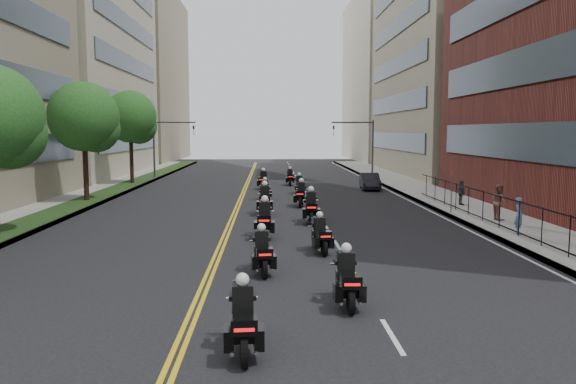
% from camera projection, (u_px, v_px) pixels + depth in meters
% --- Properties ---
extents(ground, '(160.00, 160.00, 0.00)m').
position_uv_depth(ground, '(249.00, 338.00, 12.43)').
color(ground, black).
rests_on(ground, ground).
extents(sidewalk_right, '(4.00, 90.00, 0.15)m').
position_uv_depth(sidewalk_right, '(441.00, 198.00, 37.67)').
color(sidewalk_right, gray).
rests_on(sidewalk_right, ground).
extents(sidewalk_left, '(4.00, 90.00, 0.15)m').
position_uv_depth(sidewalk_left, '(80.00, 200.00, 36.85)').
color(sidewalk_left, gray).
rests_on(sidewalk_left, ground).
extents(grass_strip, '(2.00, 90.00, 0.04)m').
position_uv_depth(grass_strip, '(92.00, 198.00, 36.87)').
color(grass_strip, '#1C3212').
rests_on(grass_strip, sidewalk_left).
extents(building_right_tan, '(15.11, 28.00, 30.00)m').
position_uv_depth(building_right_tan, '(467.00, 32.00, 59.23)').
color(building_right_tan, gray).
rests_on(building_right_tan, ground).
extents(building_right_far, '(15.00, 28.00, 26.00)m').
position_uv_depth(building_right_far, '(401.00, 78.00, 89.25)').
color(building_right_far, '#AFA98D').
rests_on(building_right_far, ground).
extents(building_left_mid, '(16.11, 28.00, 34.00)m').
position_uv_depth(building_left_mid, '(50.00, 9.00, 57.53)').
color(building_left_mid, '#AFA98D').
rests_on(building_left_mid, ground).
extents(building_left_far, '(16.00, 28.00, 26.00)m').
position_uv_depth(building_left_far, '(125.00, 77.00, 87.77)').
color(building_left_far, gray).
rests_on(building_left_far, ground).
extents(iron_fence, '(0.05, 28.00, 1.50)m').
position_uv_depth(iron_fence, '(509.00, 215.00, 24.63)').
color(iron_fence, black).
rests_on(iron_fence, sidewalk_right).
extents(street_trees, '(4.40, 38.40, 7.98)m').
position_uv_depth(street_trees, '(54.00, 120.00, 29.98)').
color(street_trees, '#311C15').
rests_on(street_trees, ground).
extents(traffic_signal_right, '(4.09, 0.20, 5.60)m').
position_uv_depth(traffic_signal_right, '(363.00, 140.00, 54.08)').
color(traffic_signal_right, '#3F3F44').
rests_on(traffic_signal_right, ground).
extents(traffic_signal_left, '(4.09, 0.20, 5.60)m').
position_uv_depth(traffic_signal_left, '(164.00, 140.00, 53.43)').
color(traffic_signal_left, '#3F3F44').
rests_on(traffic_signal_left, ground).
extents(motorcycle_0, '(0.59, 2.26, 1.66)m').
position_uv_depth(motorcycle_0, '(243.00, 322.00, 11.51)').
color(motorcycle_0, black).
rests_on(motorcycle_0, ground).
extents(motorcycle_1, '(0.52, 2.25, 1.66)m').
position_uv_depth(motorcycle_1, '(347.00, 282.00, 14.65)').
color(motorcycle_1, black).
rests_on(motorcycle_1, ground).
extents(motorcycle_2, '(0.64, 2.19, 1.62)m').
position_uv_depth(motorcycle_2, '(262.00, 254.00, 18.03)').
color(motorcycle_2, black).
rests_on(motorcycle_2, ground).
extents(motorcycle_3, '(0.64, 2.11, 1.56)m').
position_uv_depth(motorcycle_3, '(320.00, 237.00, 21.10)').
color(motorcycle_3, black).
rests_on(motorcycle_3, ground).
extents(motorcycle_4, '(0.57, 2.46, 1.82)m').
position_uv_depth(motorcycle_4, '(265.00, 221.00, 24.06)').
color(motorcycle_4, black).
rests_on(motorcycle_4, ground).
extents(motorcycle_5, '(0.59, 2.49, 1.83)m').
position_uv_depth(motorcycle_5, '(311.00, 209.00, 27.94)').
color(motorcycle_5, black).
rests_on(motorcycle_5, ground).
extents(motorcycle_6, '(0.57, 2.51, 1.85)m').
position_uv_depth(motorcycle_6, '(265.00, 201.00, 30.82)').
color(motorcycle_6, black).
rests_on(motorcycle_6, ground).
extents(motorcycle_7, '(0.69, 2.33, 1.73)m').
position_uv_depth(motorcycle_7, '(301.00, 195.00, 34.10)').
color(motorcycle_7, black).
rests_on(motorcycle_7, ground).
extents(motorcycle_8, '(0.61, 2.07, 1.53)m').
position_uv_depth(motorcycle_8, '(265.00, 191.00, 37.30)').
color(motorcycle_8, black).
rests_on(motorcycle_8, ground).
extents(motorcycle_9, '(0.52, 2.11, 1.56)m').
position_uv_depth(motorcycle_9, '(299.00, 186.00, 40.85)').
color(motorcycle_9, black).
rests_on(motorcycle_9, ground).
extents(motorcycle_10, '(0.67, 2.29, 1.69)m').
position_uv_depth(motorcycle_10, '(263.00, 181.00, 44.13)').
color(motorcycle_10, black).
rests_on(motorcycle_10, ground).
extents(motorcycle_11, '(0.50, 2.18, 1.61)m').
position_uv_depth(motorcycle_11, '(290.00, 178.00, 47.34)').
color(motorcycle_11, black).
rests_on(motorcycle_11, ground).
extents(parked_sedan, '(1.65, 4.01, 1.29)m').
position_uv_depth(parked_sedan, '(370.00, 181.00, 43.95)').
color(parked_sedan, black).
rests_on(parked_sedan, ground).
extents(pedestrian_a, '(0.53, 0.67, 1.60)m').
position_uv_depth(pedestrian_a, '(519.00, 216.00, 24.06)').
color(pedestrian_a, '#486085').
rests_on(pedestrian_a, sidewalk_right).
extents(pedestrian_b, '(0.74, 0.92, 1.79)m').
position_uv_depth(pedestrian_b, '(499.00, 202.00, 27.95)').
color(pedestrian_b, brown).
rests_on(pedestrian_b, sidewalk_right).
extents(pedestrian_c, '(0.47, 0.91, 1.49)m').
position_uv_depth(pedestrian_c, '(461.00, 193.00, 33.59)').
color(pedestrian_c, '#3B3B42').
rests_on(pedestrian_c, sidewalk_right).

